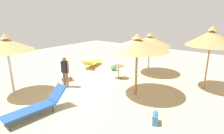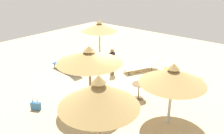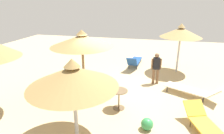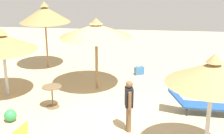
# 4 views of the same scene
# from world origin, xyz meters

# --- Properties ---
(ground) EXTENTS (24.00, 24.00, 0.10)m
(ground) POSITION_xyz_m (0.00, 0.00, -0.05)
(ground) COLOR tan
(parasol_umbrella_near_right) EXTENTS (2.17, 2.17, 2.68)m
(parasol_umbrella_near_right) POSITION_xyz_m (3.01, 2.91, 2.21)
(parasol_umbrella_near_right) COLOR #B2B2B7
(parasol_umbrella_near_right) RESTS_ON ground
(parasol_umbrella_back) EXTENTS (2.64, 2.64, 2.68)m
(parasol_umbrella_back) POSITION_xyz_m (-1.21, -0.43, 2.23)
(parasol_umbrella_back) COLOR olive
(parasol_umbrella_back) RESTS_ON ground
(parasol_umbrella_front) EXTENTS (2.38, 2.38, 2.44)m
(parasol_umbrella_front) POSITION_xyz_m (-0.21, -3.55, 1.95)
(parasol_umbrella_front) COLOR #B2B2B7
(parasol_umbrella_front) RESTS_ON ground
(parasol_umbrella_far_left) EXTENTS (2.19, 2.19, 2.96)m
(parasol_umbrella_far_left) POSITION_xyz_m (-3.45, -3.02, 2.41)
(parasol_umbrella_far_left) COLOR olive
(parasol_umbrella_far_left) RESTS_ON ground
(lounge_chair_center) EXTENTS (0.71, 2.26, 0.85)m
(lounge_chair_center) POSITION_xyz_m (0.60, 3.16, 0.36)
(lounge_chair_center) COLOR #1E478C
(lounge_chair_center) RESTS_ON ground
(person_standing_far_right) EXTENTS (0.47, 0.27, 1.51)m
(person_standing_far_right) POSITION_xyz_m (1.88, 0.95, 0.85)
(person_standing_far_right) COLOR brown
(person_standing_far_right) RESTS_ON ground
(handbag) EXTENTS (0.34, 0.44, 0.53)m
(handbag) POSITION_xyz_m (-2.89, 1.13, 0.19)
(handbag) COLOR #336699
(handbag) RESTS_ON ground
(side_table_round) EXTENTS (0.63, 0.63, 0.74)m
(side_table_round) POSITION_xyz_m (0.62, -1.64, 0.51)
(side_table_round) COLOR brown
(side_table_round) RESTS_ON ground
(beach_ball) EXTENTS (0.38, 0.38, 0.38)m
(beach_ball) POSITION_xyz_m (1.72, -2.63, 0.19)
(beach_ball) COLOR #338C4C
(beach_ball) RESTS_ON ground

